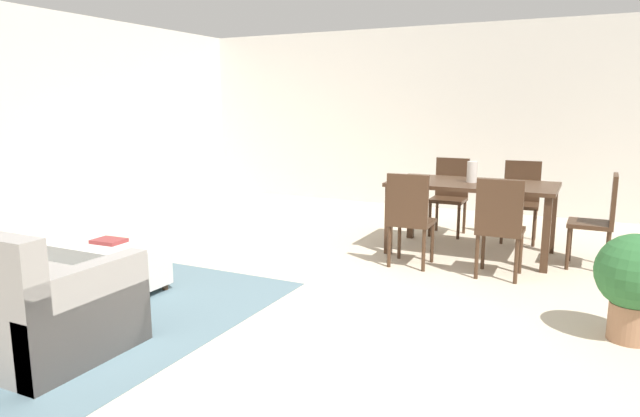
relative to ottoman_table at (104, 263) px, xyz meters
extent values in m
plane|color=beige|center=(2.03, 0.10, -0.23)|extent=(10.80, 10.80, 0.00)
cube|color=silver|center=(2.03, 5.10, 1.12)|extent=(9.00, 0.12, 2.70)
cube|color=slate|center=(-0.02, -0.54, -0.22)|extent=(3.00, 2.80, 0.01)
cube|color=gray|center=(1.03, -1.08, 0.08)|extent=(0.14, 0.90, 0.62)
cube|color=slate|center=(0.64, -1.20, 0.36)|extent=(0.33, 0.10, 0.33)
cube|color=silver|center=(0.00, 0.00, 0.00)|extent=(1.07, 0.49, 0.33)
cylinder|color=#422B1C|center=(-0.49, 0.19, -0.20)|extent=(0.05, 0.05, 0.06)
cylinder|color=#422B1C|center=(0.49, 0.19, -0.20)|extent=(0.05, 0.05, 0.06)
cylinder|color=#422B1C|center=(-0.49, -0.19, -0.20)|extent=(0.05, 0.05, 0.06)
cylinder|color=#422B1C|center=(0.49, -0.19, -0.20)|extent=(0.05, 0.05, 0.06)
cube|color=#422B1C|center=(2.57, 2.57, 0.51)|extent=(1.67, 0.91, 0.04)
cube|color=#422B1C|center=(1.79, 2.96, 0.13)|extent=(0.07, 0.07, 0.72)
cube|color=#422B1C|center=(3.34, 2.96, 0.13)|extent=(0.07, 0.07, 0.72)
cube|color=#422B1C|center=(1.79, 2.17, 0.13)|extent=(0.07, 0.07, 0.72)
cube|color=#422B1C|center=(3.34, 2.17, 0.13)|extent=(0.07, 0.07, 0.72)
cube|color=#422B1C|center=(2.14, 1.87, 0.20)|extent=(0.41, 0.41, 0.04)
cube|color=#422B1C|center=(2.14, 1.69, 0.46)|extent=(0.40, 0.05, 0.47)
cylinder|color=#422B1C|center=(1.96, 2.03, -0.02)|extent=(0.04, 0.04, 0.41)
cylinder|color=#422B1C|center=(2.30, 2.04, -0.02)|extent=(0.04, 0.04, 0.41)
cylinder|color=#422B1C|center=(1.97, 1.69, -0.02)|extent=(0.04, 0.04, 0.41)
cylinder|color=#422B1C|center=(2.31, 1.70, -0.02)|extent=(0.04, 0.04, 0.41)
cube|color=#422B1C|center=(2.97, 1.87, 0.20)|extent=(0.41, 0.41, 0.04)
cube|color=#422B1C|center=(2.98, 1.69, 0.46)|extent=(0.40, 0.05, 0.47)
cylinder|color=#422B1C|center=(2.80, 2.03, -0.02)|extent=(0.04, 0.04, 0.41)
cylinder|color=#422B1C|center=(3.14, 2.04, -0.02)|extent=(0.04, 0.04, 0.41)
cylinder|color=#422B1C|center=(2.81, 1.69, -0.02)|extent=(0.04, 0.04, 0.41)
cylinder|color=#422B1C|center=(3.15, 1.70, -0.02)|extent=(0.04, 0.04, 0.41)
cube|color=#422B1C|center=(2.14, 3.31, 0.20)|extent=(0.41, 0.41, 0.04)
cube|color=#422B1C|center=(2.14, 3.49, 0.46)|extent=(0.40, 0.05, 0.47)
cylinder|color=#422B1C|center=(2.32, 3.14, -0.02)|extent=(0.04, 0.04, 0.41)
cylinder|color=#422B1C|center=(1.98, 3.14, -0.02)|extent=(0.04, 0.04, 0.41)
cylinder|color=#422B1C|center=(2.31, 3.48, -0.02)|extent=(0.04, 0.04, 0.41)
cylinder|color=#422B1C|center=(1.97, 3.48, -0.02)|extent=(0.04, 0.04, 0.41)
cube|color=#422B1C|center=(2.97, 3.32, 0.20)|extent=(0.43, 0.43, 0.04)
cube|color=#422B1C|center=(2.95, 3.50, 0.46)|extent=(0.40, 0.07, 0.47)
cylinder|color=#422B1C|center=(3.15, 3.16, -0.02)|extent=(0.04, 0.04, 0.41)
cylinder|color=#422B1C|center=(2.81, 3.14, -0.02)|extent=(0.04, 0.04, 0.41)
cylinder|color=#422B1C|center=(3.12, 3.50, -0.02)|extent=(0.04, 0.04, 0.41)
cylinder|color=#422B1C|center=(2.79, 3.48, -0.02)|extent=(0.04, 0.04, 0.41)
cube|color=#422B1C|center=(3.70, 2.54, 0.20)|extent=(0.40, 0.40, 0.04)
cube|color=#422B1C|center=(3.88, 2.54, 0.46)|extent=(0.04, 0.40, 0.47)
cylinder|color=#422B1C|center=(3.53, 2.37, -0.02)|extent=(0.04, 0.04, 0.41)
cylinder|color=#422B1C|center=(3.53, 2.71, -0.02)|extent=(0.04, 0.04, 0.41)
cylinder|color=#422B1C|center=(3.87, 2.37, -0.02)|extent=(0.04, 0.04, 0.41)
cylinder|color=#422B1C|center=(3.87, 2.71, -0.02)|extent=(0.04, 0.04, 0.41)
cylinder|color=silver|center=(2.56, 2.57, 0.64)|extent=(0.10, 0.10, 0.22)
cube|color=maroon|center=(0.01, 0.06, 0.18)|extent=(0.27, 0.21, 0.03)
cylinder|color=#996B4C|center=(4.00, 0.77, -0.10)|extent=(0.28, 0.28, 0.26)
sphere|color=#2D6633|center=(4.00, 0.77, 0.25)|extent=(0.51, 0.51, 0.51)
camera|label=1|loc=(3.70, -3.33, 1.34)|focal=31.49mm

